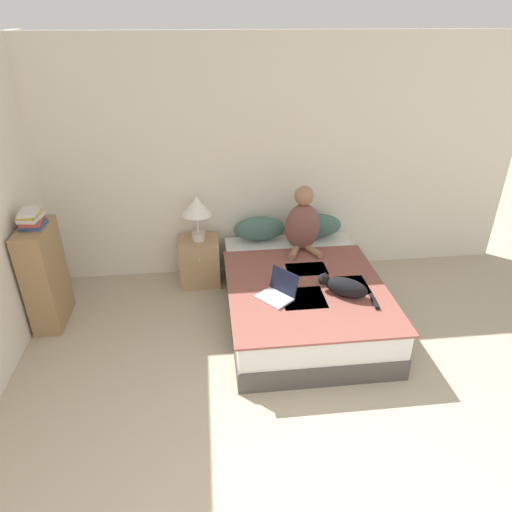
% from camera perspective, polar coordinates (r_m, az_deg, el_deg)
% --- Properties ---
extents(wall_back, '(5.66, 0.05, 2.55)m').
position_cam_1_polar(wall_back, '(4.97, 0.88, 11.63)').
color(wall_back, silver).
rests_on(wall_back, ground_plane).
extents(bed, '(1.46, 1.98, 0.46)m').
position_cam_1_polar(bed, '(4.50, 5.74, -5.19)').
color(bed, '#4C4742').
rests_on(bed, ground_plane).
extents(pillow_near, '(0.56, 0.23, 0.27)m').
position_cam_1_polar(pillow_near, '(5.01, 0.42, 3.45)').
color(pillow_near, '#42665B').
rests_on(pillow_near, bed).
extents(pillow_far, '(0.56, 0.23, 0.27)m').
position_cam_1_polar(pillow_far, '(5.12, 7.52, 3.76)').
color(pillow_far, '#42665B').
rests_on(pillow_far, bed).
extents(person_sitting, '(0.37, 0.36, 0.70)m').
position_cam_1_polar(person_sitting, '(4.76, 5.86, 4.10)').
color(person_sitting, brown).
rests_on(person_sitting, bed).
extents(cat_tabby, '(0.47, 0.43, 0.18)m').
position_cam_1_polar(cat_tabby, '(4.12, 10.98, -3.79)').
color(cat_tabby, black).
rests_on(cat_tabby, bed).
extents(laptop_open, '(0.39, 0.39, 0.23)m').
position_cam_1_polar(laptop_open, '(4.05, 2.73, -4.53)').
color(laptop_open, '#B7B7BC').
rests_on(laptop_open, bed).
extents(nightstand, '(0.43, 0.41, 0.52)m').
position_cam_1_polar(nightstand, '(5.08, -7.05, -0.62)').
color(nightstand, tan).
rests_on(nightstand, ground_plane).
extents(table_lamp, '(0.31, 0.31, 0.50)m').
position_cam_1_polar(table_lamp, '(4.81, -7.42, 5.94)').
color(table_lamp, beige).
rests_on(table_lamp, nightstand).
extents(bookshelf, '(0.25, 0.55, 1.01)m').
position_cam_1_polar(bookshelf, '(4.73, -24.89, -2.26)').
color(bookshelf, '#99754C').
rests_on(bookshelf, ground_plane).
extents(book_stack_top, '(0.21, 0.26, 0.16)m').
position_cam_1_polar(book_stack_top, '(4.49, -26.30, 4.18)').
color(book_stack_top, '#334C8E').
rests_on(book_stack_top, bookshelf).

